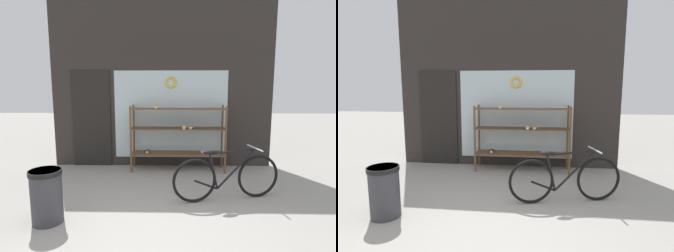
# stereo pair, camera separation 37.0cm
# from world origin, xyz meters

# --- Properties ---
(ground_plane) EXTENTS (30.00, 30.00, 0.00)m
(ground_plane) POSITION_xyz_m (0.00, 0.00, 0.00)
(ground_plane) COLOR gray
(storefront_facade) EXTENTS (4.80, 0.13, 3.76)m
(storefront_facade) POSITION_xyz_m (-0.04, 2.80, 1.82)
(storefront_facade) COLOR #2D2826
(storefront_facade) RESTS_ON ground_plane
(display_case) EXTENTS (1.96, 0.45, 1.37)m
(display_case) POSITION_xyz_m (0.35, 2.44, 0.82)
(display_case) COLOR brown
(display_case) RESTS_ON ground_plane
(bicycle) EXTENTS (1.71, 0.53, 0.82)m
(bicycle) POSITION_xyz_m (1.09, 0.96, 0.37)
(bicycle) COLOR black
(bicycle) RESTS_ON ground_plane
(trash_bin) EXTENTS (0.41, 0.41, 0.70)m
(trash_bin) POSITION_xyz_m (-1.37, 0.22, 0.38)
(trash_bin) COLOR #38383D
(trash_bin) RESTS_ON ground_plane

